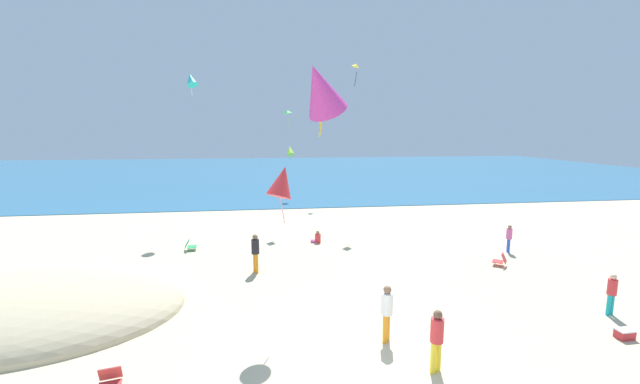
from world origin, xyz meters
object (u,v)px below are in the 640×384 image
person_0 (255,251)px  kite_red (282,182)px  person_5 (387,310)px  person_1 (612,291)px  person_3 (437,337)px  beach_chair_far_right (501,260)px  kite_teal (191,79)px  person_2 (509,237)px  kite_yellow (356,66)px  beach_chair_near_camera (190,245)px  beach_chair_far_left (110,380)px  cooler_box (625,334)px  person_4 (317,238)px  kite_magenta (321,89)px  kite_lime (290,150)px  kite_orange (319,115)px  kite_green (287,112)px

person_0 → kite_red: bearing=78.0°
person_5 → kite_red: bearing=-173.9°
person_1 → person_3: person_3 is taller
beach_chair_far_right → kite_teal: kite_teal is taller
person_1 → person_2: person_1 is taller
person_1 → kite_teal: 23.68m
person_3 → kite_red: 6.26m
kite_red → kite_yellow: bearing=68.7°
beach_chair_near_camera → beach_chair_far_left: bearing=-95.9°
cooler_box → person_3: 6.54m
beach_chair_near_camera → person_1: person_1 is taller
person_4 → kite_magenta: 15.77m
person_1 → kite_lime: kite_lime is taller
beach_chair_far_right → person_1: size_ratio=0.54×
person_3 → kite_teal: kite_teal is taller
person_1 → person_4: bearing=27.1°
beach_chair_near_camera → kite_orange: kite_orange is taller
kite_lime → kite_orange: size_ratio=1.33×
person_4 → kite_teal: bearing=-11.6°
beach_chair_far_left → person_1: 15.60m
person_5 → kite_magenta: size_ratio=1.23×
person_5 → person_1: bearing=39.7°
beach_chair_far_right → kite_red: size_ratio=0.41×
person_5 → kite_green: 16.96m
person_4 → kite_red: (-2.26, -9.01, 4.42)m
person_4 → kite_lime: bearing=-65.2°
person_4 → kite_teal: kite_teal is taller
kite_green → person_4: bearing=-74.6°
kite_teal → kite_yellow: kite_yellow is taller
person_0 → person_1: (12.16, -5.77, -0.16)m
beach_chair_near_camera → beach_chair_far_right: bearing=-23.8°
kite_teal → kite_orange: bearing=39.6°
beach_chair_far_right → kite_yellow: 15.28m
person_3 → kite_magenta: (-3.29, -1.83, 6.01)m
person_4 → kite_red: kite_red is taller
person_0 → person_4: bearing=-152.1°
beach_chair_far_left → kite_orange: 26.85m
beach_chair_near_camera → kite_magenta: kite_magenta is taller
cooler_box → person_5: (-7.26, 0.81, 0.86)m
person_0 → beach_chair_near_camera: bearing=-71.3°
beach_chair_far_right → kite_lime: 21.85m
kite_orange → beach_chair_near_camera: bearing=-123.6°
person_0 → kite_teal: kite_teal is taller
beach_chair_near_camera → person_3: bearing=-61.6°
beach_chair_far_left → kite_magenta: bearing=53.5°
cooler_box → kite_magenta: size_ratio=0.36×
kite_teal → kite_magenta: 20.04m
cooler_box → person_0: 13.42m
person_0 → kite_red: 6.07m
kite_lime → kite_magenta: size_ratio=1.04×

